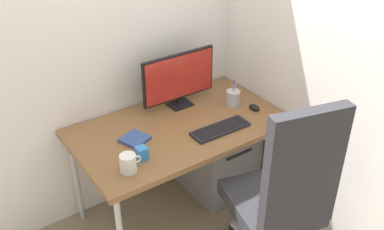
# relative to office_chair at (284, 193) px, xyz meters

# --- Properties ---
(ground_plane) EXTENTS (8.00, 8.00, 0.00)m
(ground_plane) POSITION_rel_office_chair_xyz_m (-0.17, 0.76, -0.63)
(ground_plane) COLOR gray
(wall_back) EXTENTS (3.04, 0.04, 2.80)m
(wall_back) POSITION_rel_office_chair_xyz_m (-0.17, 1.18, 0.77)
(wall_back) COLOR white
(wall_back) RESTS_ON ground_plane
(wall_side_right) EXTENTS (0.04, 2.48, 2.80)m
(wall_side_right) POSITION_rel_office_chair_xyz_m (0.52, 0.52, 0.77)
(wall_side_right) COLOR white
(wall_side_right) RESTS_ON ground_plane
(desk) EXTENTS (1.34, 0.77, 0.72)m
(desk) POSITION_rel_office_chair_xyz_m (-0.17, 0.76, 0.05)
(desk) COLOR brown
(desk) RESTS_ON ground_plane
(office_chair) EXTENTS (0.61, 0.64, 1.22)m
(office_chair) POSITION_rel_office_chair_xyz_m (0.00, 0.00, 0.00)
(office_chair) COLOR black
(office_chair) RESTS_ON ground_plane
(filing_cabinet) EXTENTS (0.45, 0.48, 0.62)m
(filing_cabinet) POSITION_rel_office_chair_xyz_m (0.20, 0.84, -0.31)
(filing_cabinet) COLOR slate
(filing_cabinet) RESTS_ON ground_plane
(monitor) EXTENTS (0.54, 0.12, 0.37)m
(monitor) POSITION_rel_office_chair_xyz_m (-0.03, 0.99, 0.30)
(monitor) COLOR black
(monitor) RESTS_ON desk
(keyboard) EXTENTS (0.39, 0.14, 0.02)m
(keyboard) POSITION_rel_office_chair_xyz_m (0.00, 0.57, 0.11)
(keyboard) COLOR black
(keyboard) RESTS_ON desk
(mouse) EXTENTS (0.06, 0.09, 0.04)m
(mouse) POSITION_rel_office_chair_xyz_m (0.35, 0.64, 0.12)
(mouse) COLOR black
(mouse) RESTS_ON desk
(pen_holder) EXTENTS (0.10, 0.10, 0.17)m
(pen_holder) POSITION_rel_office_chair_xyz_m (0.27, 0.78, 0.15)
(pen_holder) COLOR #B2B5BA
(pen_holder) RESTS_ON desk
(notebook) EXTENTS (0.19, 0.19, 0.02)m
(notebook) POSITION_rel_office_chair_xyz_m (-0.49, 0.77, 0.11)
(notebook) COLOR #334C8C
(notebook) RESTS_ON desk
(coffee_mug) EXTENTS (0.12, 0.09, 0.11)m
(coffee_mug) POSITION_rel_office_chair_xyz_m (-0.65, 0.53, 0.15)
(coffee_mug) COLOR white
(coffee_mug) RESTS_ON desk
(desk_clamp_accessory) EXTENTS (0.06, 0.06, 0.08)m
(desk_clamp_accessory) POSITION_rel_office_chair_xyz_m (-0.54, 0.59, 0.14)
(desk_clamp_accessory) COLOR #337FD8
(desk_clamp_accessory) RESTS_ON desk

